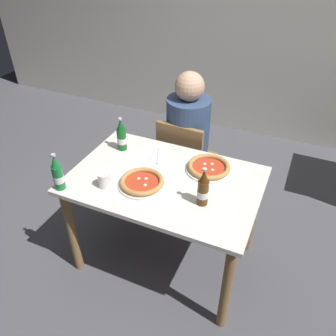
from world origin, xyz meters
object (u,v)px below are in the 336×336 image
object	(u,v)px
pizza_margherita_near	(142,182)
beer_bottle_center	(58,174)
paper_cup	(104,180)
dining_table_main	(165,192)
beer_bottle_left	(203,189)
pizza_marinara_far	(209,167)
chair_behind_table	(184,160)
napkin_with_cutlery	(156,156)
diner_seated	(187,146)
beer_bottle_right	(122,136)

from	to	relation	value
pizza_margherita_near	beer_bottle_center	xyz separation A→B (m)	(-0.44, -0.23, 0.08)
beer_bottle_center	paper_cup	size ratio (longest dim) A/B	2.60
dining_table_main	beer_bottle_left	size ratio (longest dim) A/B	4.86
pizza_marinara_far	beer_bottle_center	bearing A→B (deg)	-144.77
pizza_margherita_near	chair_behind_table	bearing A→B (deg)	89.97
beer_bottle_left	beer_bottle_center	bearing A→B (deg)	-165.37
chair_behind_table	napkin_with_cutlery	bearing A→B (deg)	83.98
chair_behind_table	pizza_marinara_far	size ratio (longest dim) A/B	2.82
pizza_marinara_far	diner_seated	bearing A→B (deg)	125.10
napkin_with_cutlery	paper_cup	distance (m)	0.45
paper_cup	pizza_marinara_far	bearing A→B (deg)	38.36
diner_seated	napkin_with_cutlery	bearing A→B (deg)	-98.17
paper_cup	beer_bottle_center	bearing A→B (deg)	-152.69
beer_bottle_left	beer_bottle_right	distance (m)	0.78
pizza_margherita_near	pizza_marinara_far	size ratio (longest dim) A/B	0.98
diner_seated	beer_bottle_left	world-z (taller)	diner_seated
napkin_with_cutlery	beer_bottle_center	bearing A→B (deg)	-124.75
pizza_marinara_far	beer_bottle_left	size ratio (longest dim) A/B	1.22
diner_seated	beer_bottle_center	size ratio (longest dim) A/B	4.89
beer_bottle_right	napkin_with_cutlery	size ratio (longest dim) A/B	1.13
dining_table_main	pizza_marinara_far	bearing A→B (deg)	41.82
chair_behind_table	paper_cup	distance (m)	0.91
pizza_marinara_far	beer_bottle_center	size ratio (longest dim) A/B	1.22
beer_bottle_right	paper_cup	xyz separation A→B (m)	(0.11, -0.41, -0.06)
pizza_margherita_near	beer_bottle_right	size ratio (longest dim) A/B	1.19
beer_bottle_left	beer_bottle_right	bearing A→B (deg)	155.89
dining_table_main	pizza_margherita_near	size ratio (longest dim) A/B	4.08
pizza_marinara_far	beer_bottle_center	world-z (taller)	beer_bottle_center
dining_table_main	beer_bottle_left	distance (m)	0.38
pizza_margherita_near	beer_bottle_center	size ratio (longest dim) A/B	1.19
pizza_margherita_near	beer_bottle_left	size ratio (longest dim) A/B	1.19
diner_seated	pizza_marinara_far	xyz separation A→B (m)	(0.32, -0.46, 0.19)
dining_table_main	beer_bottle_right	bearing A→B (deg)	155.04
pizza_marinara_far	beer_bottle_right	world-z (taller)	beer_bottle_right
chair_behind_table	pizza_margherita_near	size ratio (longest dim) A/B	2.89
beer_bottle_left	napkin_with_cutlery	xyz separation A→B (m)	(-0.46, 0.33, -0.10)
diner_seated	beer_bottle_right	size ratio (longest dim) A/B	4.89
beer_bottle_left	chair_behind_table	bearing A→B (deg)	118.24
beer_bottle_right	paper_cup	size ratio (longest dim) A/B	2.60
chair_behind_table	paper_cup	world-z (taller)	chair_behind_table
beer_bottle_center	napkin_with_cutlery	distance (m)	0.68
chair_behind_table	beer_bottle_left	xyz separation A→B (m)	(0.39, -0.73, 0.37)
dining_table_main	beer_bottle_right	distance (m)	0.51
dining_table_main	beer_bottle_right	size ratio (longest dim) A/B	4.86
pizza_margherita_near	napkin_with_cutlery	size ratio (longest dim) A/B	1.35
pizza_marinara_far	napkin_with_cutlery	size ratio (longest dim) A/B	1.38
beer_bottle_center	beer_bottle_right	xyz separation A→B (m)	(0.12, 0.54, 0.00)
pizza_marinara_far	napkin_with_cutlery	bearing A→B (deg)	179.11
chair_behind_table	beer_bottle_left	size ratio (longest dim) A/B	3.44
pizza_marinara_far	napkin_with_cutlery	xyz separation A→B (m)	(-0.39, 0.01, -0.02)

